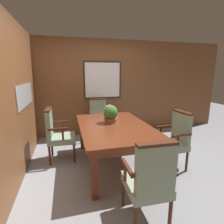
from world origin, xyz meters
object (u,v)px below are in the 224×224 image
chair_head_far (99,118)px  chair_head_near (149,179)px  potted_plant (110,114)px  chair_right_near (174,138)px  chair_left_far (57,133)px  dining_table (114,130)px

chair_head_far → chair_head_near: bearing=-90.4°
chair_head_near → chair_head_far: bearing=-87.2°
potted_plant → chair_right_near: bearing=-29.4°
chair_left_far → potted_plant: 1.05m
chair_head_far → chair_head_near: size_ratio=1.00×
chair_right_near → chair_head_near: bearing=-48.1°
potted_plant → chair_head_near: bearing=-88.5°
chair_head_far → chair_right_near: 1.96m
chair_head_far → chair_head_near: (0.04, -2.65, 0.00)m
chair_head_far → chair_head_near: same height
dining_table → chair_head_near: (0.01, -1.34, -0.11)m
chair_left_far → chair_head_near: size_ratio=1.00×
chair_right_near → chair_left_far: bearing=-115.9°
chair_left_far → potted_plant: potted_plant is taller
chair_left_far → chair_right_near: bearing=-110.6°
chair_head_far → chair_right_near: same height
potted_plant → dining_table: bearing=-81.5°
chair_head_far → potted_plant: potted_plant is taller
chair_left_far → potted_plant: size_ratio=3.03×
chair_left_far → chair_head_near: bearing=-148.7°
potted_plant → chair_head_far: bearing=90.0°
dining_table → chair_head_near: size_ratio=1.85×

